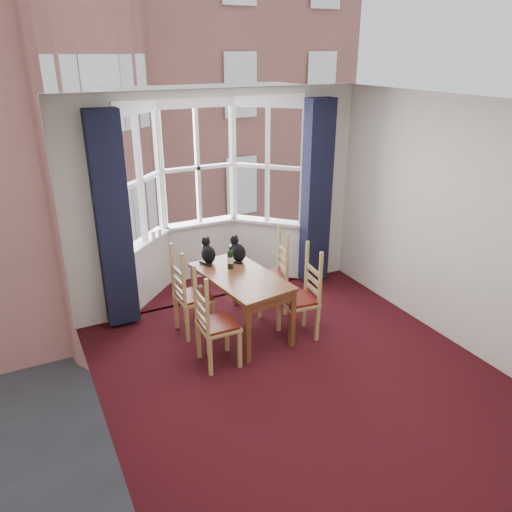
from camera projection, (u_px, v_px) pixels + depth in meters
floor at (305, 381)px, 5.25m from camera, size 4.50×4.50×0.00m
ceiling at (318, 105)px, 4.18m from camera, size 4.50×4.50×0.00m
wall_left at (93, 304)px, 3.89m from camera, size 0.00×4.50×4.50m
wall_right at (463, 228)px, 5.54m from camera, size 0.00×4.50×4.50m
wall_back_pier_left at (90, 217)px, 5.89m from camera, size 0.70×0.12×2.80m
wall_back_pier_right at (323, 185)px, 7.26m from camera, size 0.70×0.12×2.80m
bay_window at (205, 191)px, 6.99m from camera, size 2.76×0.94×2.80m
curtain_left at (113, 223)px, 5.85m from camera, size 0.38×0.22×2.60m
curtain_right at (317, 194)px, 7.03m from camera, size 0.38×0.22×2.60m
dining_table at (241, 283)px, 5.95m from camera, size 0.88×1.41×0.76m
chair_left_near at (210, 327)px, 5.35m from camera, size 0.41×0.43×0.92m
chair_left_far at (187, 299)px, 5.97m from camera, size 0.42×0.43×0.92m
chair_right_near at (305, 299)px, 5.95m from camera, size 0.44×0.46×0.92m
chair_right_far at (276, 277)px, 6.54m from camera, size 0.49×0.50×0.92m
cat_left at (208, 253)px, 6.22m from camera, size 0.18×0.25×0.33m
cat_right at (238, 251)px, 6.27m from camera, size 0.22×0.27×0.34m
wine_bottle at (230, 258)px, 6.05m from camera, size 0.08×0.08×0.30m
candle_tall at (153, 235)px, 6.70m from camera, size 0.06×0.06×0.11m
candle_short at (160, 233)px, 6.77m from camera, size 0.06×0.06×0.11m
street at (52, 195)px, 34.16m from camera, size 80.00×80.00×0.00m
tenement_building at (78, 104)px, 16.20m from camera, size 18.40×7.80×15.20m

